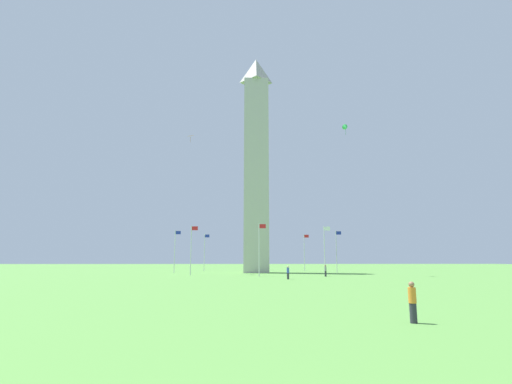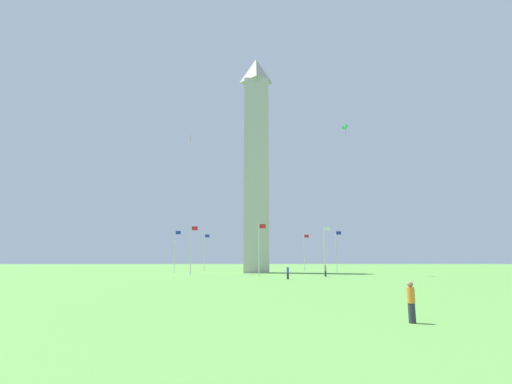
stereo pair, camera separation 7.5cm
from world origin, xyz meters
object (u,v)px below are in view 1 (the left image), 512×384
(obelisk_monument, at_px, (256,161))
(person_blue_shirt, at_px, (288,273))
(kite_orange_diamond, at_px, (191,136))
(kite_green_delta, at_px, (346,128))
(flagpole_se, at_px, (205,251))
(flagpole_sw, at_px, (191,248))
(flagpole_s, at_px, (175,249))
(flagpole_w, at_px, (259,247))
(flagpole_n, at_px, (337,249))
(person_gray_shirt, at_px, (325,271))
(person_orange_shirt, at_px, (413,302))
(flagpole_ne, at_px, (305,251))
(flagpole_nw, at_px, (325,248))
(flagpole_e, at_px, (254,251))

(obelisk_monument, bearing_deg, person_blue_shirt, -82.15)
(obelisk_monument, relative_size, kite_orange_diamond, 30.51)
(kite_green_delta, bearing_deg, person_blue_shirt, -134.38)
(flagpole_se, distance_m, kite_green_delta, 40.69)
(obelisk_monument, relative_size, kite_green_delta, 22.79)
(kite_orange_diamond, bearing_deg, flagpole_sw, -75.41)
(obelisk_monument, bearing_deg, flagpole_s, 180.00)
(person_blue_shirt, bearing_deg, flagpole_se, -8.44)
(person_blue_shirt, bearing_deg, flagpole_w, -10.16)
(flagpole_n, bearing_deg, person_gray_shirt, -108.76)
(obelisk_monument, distance_m, flagpole_sw, 23.46)
(person_orange_shirt, bearing_deg, flagpole_s, 45.99)
(flagpole_ne, xyz_separation_m, flagpole_s, (-26.65, -11.04, 0.00))
(flagpole_ne, bearing_deg, person_blue_shirt, -102.14)
(flagpole_sw, bearing_deg, flagpole_s, 112.50)
(flagpole_w, distance_m, flagpole_nw, 11.95)
(person_gray_shirt, bearing_deg, flagpole_sw, 45.54)
(flagpole_sw, bearing_deg, flagpole_nw, -0.00)
(kite_orange_diamond, bearing_deg, flagpole_ne, 34.92)
(flagpole_e, bearing_deg, obelisk_monument, -90.22)
(flagpole_nw, bearing_deg, flagpole_e, 112.50)
(flagpole_ne, relative_size, kite_orange_diamond, 5.60)
(flagpole_n, distance_m, flagpole_nw, 11.95)
(flagpole_w, height_order, person_orange_shirt, flagpole_w)
(flagpole_e, bearing_deg, kite_orange_diamond, -120.77)
(person_gray_shirt, relative_size, kite_orange_diamond, 1.20)
(flagpole_se, relative_size, person_blue_shirt, 4.66)
(obelisk_monument, xyz_separation_m, flagpole_e, (0.06, 15.61, -17.54))
(obelisk_monument, relative_size, flagpole_se, 5.45)
(flagpole_s, relative_size, person_blue_shirt, 4.66)
(flagpole_e, height_order, flagpole_sw, same)
(flagpole_w, xyz_separation_m, flagpole_nw, (11.04, 4.57, 0.00))
(flagpole_n, relative_size, kite_orange_diamond, 5.60)
(flagpole_w, bearing_deg, flagpole_se, 112.50)
(flagpole_nw, bearing_deg, kite_orange_diamond, 166.52)
(person_orange_shirt, height_order, kite_orange_diamond, kite_orange_diamond)
(person_orange_shirt, bearing_deg, person_gray_shirt, 20.37)
(flagpole_nw, xyz_separation_m, kite_green_delta, (3.75, -1.98, 20.23))
(flagpole_ne, relative_size, flagpole_se, 1.00)
(flagpole_sw, height_order, flagpole_w, same)
(flagpole_s, relative_size, person_gray_shirt, 4.68)
(flagpole_e, bearing_deg, person_gray_shirt, -73.28)
(flagpole_sw, bearing_deg, flagpole_n, 22.50)
(obelisk_monument, xyz_separation_m, flagpole_nw, (11.10, -11.04, -17.54))
(obelisk_monument, distance_m, flagpole_s, 23.44)
(flagpole_nw, height_order, person_orange_shirt, flagpole_nw)
(flagpole_s, bearing_deg, kite_orange_diamond, -60.10)
(flagpole_w, bearing_deg, flagpole_sw, 157.50)
(flagpole_sw, height_order, person_blue_shirt, flagpole_sw)
(flagpole_se, height_order, person_blue_shirt, flagpole_se)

